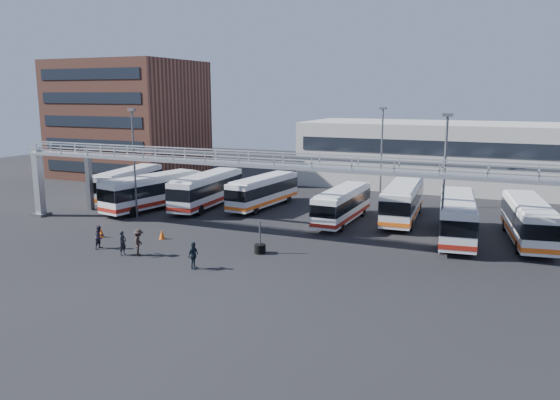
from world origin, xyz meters
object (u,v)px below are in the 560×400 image
at_px(bus_0, 128,183).
at_px(tire_stack, 260,248).
at_px(bus_8, 528,219).
at_px(bus_2, 207,189).
at_px(cone_left, 101,233).
at_px(pedestrian_a, 123,243).
at_px(bus_5, 342,204).
at_px(cone_right, 162,234).
at_px(pedestrian_b, 100,237).
at_px(bus_1, 153,190).
at_px(bus_3, 263,191).
at_px(bus_7, 457,216).
at_px(light_pole_back, 382,152).
at_px(pedestrian_d, 193,255).
at_px(light_pole_mid, 444,177).
at_px(bus_6, 403,200).
at_px(light_pole_left, 134,157).
at_px(pedestrian_c, 139,242).

xyz_separation_m(bus_0, tire_stack, (22.35, -13.04, -1.46)).
bearing_deg(bus_8, bus_2, 168.18).
bearing_deg(cone_left, pedestrian_a, -33.98).
distance_m(bus_5, cone_right, 16.31).
distance_m(pedestrian_b, cone_left, 3.48).
xyz_separation_m(bus_1, bus_3, (9.87, 5.22, -0.16)).
bearing_deg(cone_left, cone_right, 17.11).
xyz_separation_m(bus_3, bus_7, (19.58, -5.24, 0.16)).
bearing_deg(light_pole_back, pedestrian_d, -105.01).
relative_size(bus_7, tire_stack, 4.83).
distance_m(light_pole_back, bus_5, 9.26).
bearing_deg(bus_1, bus_8, 13.24).
relative_size(bus_5, pedestrian_b, 5.80).
xyz_separation_m(bus_0, pedestrian_d, (19.84, -18.10, -0.94)).
height_order(bus_3, pedestrian_b, bus_3).
height_order(light_pole_mid, tire_stack, light_pole_mid).
xyz_separation_m(pedestrian_b, cone_right, (2.69, 4.15, -0.50)).
bearing_deg(light_pole_back, light_pole_mid, -61.93).
bearing_deg(bus_3, bus_5, -12.84).
bearing_deg(bus_0, bus_6, -4.74).
height_order(light_pole_left, bus_1, light_pole_left).
bearing_deg(bus_5, bus_3, 162.62).
bearing_deg(bus_2, bus_5, -6.19).
xyz_separation_m(bus_7, pedestrian_c, (-20.62, -13.74, -0.95)).
height_order(light_pole_mid, bus_5, light_pole_mid).
relative_size(bus_1, bus_2, 1.02).
height_order(pedestrian_d, cone_left, pedestrian_d).
bearing_deg(light_pole_mid, pedestrian_b, -160.01).
xyz_separation_m(light_pole_left, bus_7, (28.63, 3.72, -3.79)).
bearing_deg(bus_7, pedestrian_d, -142.83).
xyz_separation_m(light_pole_left, bus_0, (-6.55, 7.05, -3.86)).
relative_size(bus_3, tire_stack, 4.43).
bearing_deg(bus_0, cone_left, -67.08).
bearing_deg(cone_right, bus_7, 23.00).
distance_m(pedestrian_b, pedestrian_d, 9.27).
xyz_separation_m(light_pole_mid, cone_right, (-21.19, -4.54, -5.34)).
bearing_deg(light_pole_mid, bus_5, 144.57).
bearing_deg(pedestrian_b, pedestrian_a, -104.67).
distance_m(bus_1, pedestrian_a, 16.11).
relative_size(pedestrian_a, tire_stack, 0.75).
relative_size(pedestrian_c, cone_right, 2.55).
relative_size(bus_0, bus_8, 1.00).
height_order(light_pole_left, bus_0, light_pole_left).
height_order(light_pole_back, bus_1, light_pole_back).
height_order(bus_5, cone_right, bus_5).
bearing_deg(bus_6, pedestrian_b, -140.08).
distance_m(pedestrian_a, pedestrian_c, 1.20).
xyz_separation_m(bus_1, cone_right, (7.63, -9.28, -1.55)).
distance_m(cone_left, cone_right, 5.12).
bearing_deg(bus_5, cone_right, -134.54).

